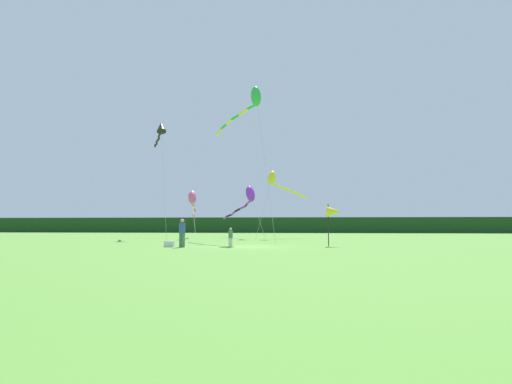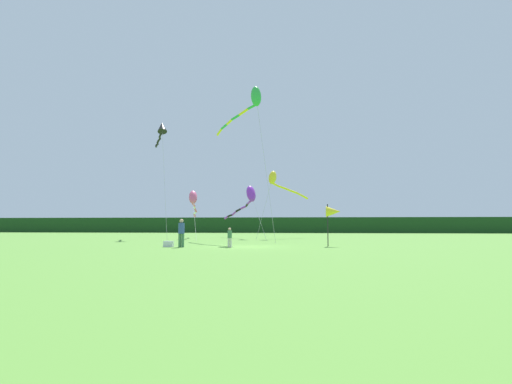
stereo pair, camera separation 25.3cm
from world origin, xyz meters
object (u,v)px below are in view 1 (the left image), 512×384
object	(u,v)px
kite_rainbow	(193,200)
kite_yellow	(276,181)
banner_flag_pole	(334,212)
kite_purple	(247,198)
kite_black	(161,129)
person_child	(231,236)
cooler_box	(169,244)
kite_green	(252,101)
person_adult	(182,231)

from	to	relation	value
kite_rainbow	kite_yellow	distance (m)	8.42
banner_flag_pole	kite_yellow	bearing A→B (deg)	107.50
banner_flag_pole	kite_purple	world-z (taller)	kite_purple
kite_rainbow	kite_black	size ratio (longest dim) A/B	0.84
kite_black	person_child	bearing A→B (deg)	-56.89
cooler_box	kite_green	xyz separation A→B (m)	(4.07, 8.53, 11.38)
person_child	banner_flag_pole	xyz separation A→B (m)	(6.28, 2.14, 1.51)
kite_yellow	cooler_box	bearing A→B (deg)	-109.39
banner_flag_pole	kite_purple	xyz separation A→B (m)	(-7.18, 13.09, 1.81)
kite_yellow	kite_green	bearing A→B (deg)	-101.87
person_adult	banner_flag_pole	xyz separation A→B (m)	(9.22, 2.23, 1.22)
banner_flag_pole	kite_black	world-z (taller)	kite_black
kite_yellow	kite_black	world-z (taller)	kite_black
kite_green	kite_black	bearing A→B (deg)	148.85
kite_rainbow	banner_flag_pole	bearing A→B (deg)	-45.25
person_child	kite_green	bearing A→B (deg)	88.16
person_child	kite_purple	xyz separation A→B (m)	(-0.90, 15.23, 3.33)
person_adult	kite_yellow	bearing A→B (deg)	73.54
kite_purple	cooler_box	bearing A→B (deg)	-100.82
person_child	kite_yellow	distance (m)	17.02
kite_green	cooler_box	bearing A→B (deg)	-115.50
kite_purple	banner_flag_pole	bearing A→B (deg)	-61.26
kite_rainbow	kite_yellow	world-z (taller)	kite_yellow
person_adult	cooler_box	xyz separation A→B (m)	(-0.85, 0.20, -0.77)
person_adult	banner_flag_pole	bearing A→B (deg)	13.63
cooler_box	kite_purple	bearing A→B (deg)	79.18
banner_flag_pole	kite_rainbow	size ratio (longest dim) A/B	0.27
kite_green	kite_yellow	world-z (taller)	kite_green
kite_yellow	kite_rainbow	bearing A→B (deg)	-170.14
person_adult	person_child	distance (m)	2.96
kite_rainbow	kite_black	distance (m)	7.76
person_child	kite_yellow	bearing A→B (deg)	83.44
kite_purple	kite_black	xyz separation A→B (m)	(-8.57, -0.70, 6.85)
kite_purple	kite_yellow	size ratio (longest dim) A/B	1.28
person_child	kite_black	world-z (taller)	kite_black
person_child	kite_rainbow	size ratio (longest dim) A/B	0.12
person_adult	kite_rainbow	size ratio (longest dim) A/B	0.17
person_child	kite_purple	bearing A→B (deg)	93.39
cooler_box	kite_rainbow	bearing A→B (deg)	99.42
kite_green	kite_yellow	size ratio (longest dim) A/B	1.89
banner_flag_pole	kite_rainbow	distance (m)	17.83
person_child	kite_purple	size ratio (longest dim) A/B	0.14
kite_black	kite_yellow	bearing A→B (deg)	8.14
person_child	kite_green	distance (m)	13.91
banner_flag_pole	kite_yellow	world-z (taller)	kite_yellow
kite_green	banner_flag_pole	bearing A→B (deg)	-47.28
kite_rainbow	kite_black	xyz separation A→B (m)	(-3.25, -0.22, 7.05)
kite_purple	kite_black	world-z (taller)	kite_black
cooler_box	banner_flag_pole	bearing A→B (deg)	11.42
person_adult	person_child	world-z (taller)	person_adult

